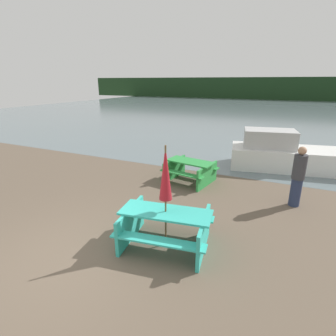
{
  "coord_description": "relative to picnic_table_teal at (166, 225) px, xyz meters",
  "views": [
    {
      "loc": [
        3.61,
        -3.06,
        3.34
      ],
      "look_at": [
        0.46,
        3.71,
        0.85
      ],
      "focal_mm": 28.0,
      "sensor_mm": 36.0,
      "label": 1
    }
  ],
  "objects": [
    {
      "name": "person",
      "position": [
        2.47,
        3.21,
        0.37
      ],
      "size": [
        0.34,
        0.34,
        1.7
      ],
      "color": "#283351",
      "rests_on": "ground_plane"
    },
    {
      "name": "water",
      "position": [
        -1.53,
        29.84,
        -0.48
      ],
      "size": [
        60.0,
        50.0,
        0.0
      ],
      "color": "slate",
      "rests_on": "ground_plane"
    },
    {
      "name": "umbrella_crimson",
      "position": [
        0.0,
        0.0,
        1.13
      ],
      "size": [
        0.26,
        0.26,
        2.19
      ],
      "color": "brown",
      "rests_on": "ground_plane"
    },
    {
      "name": "ground_plane",
      "position": [
        -1.53,
        -1.29,
        -0.48
      ],
      "size": [
        60.0,
        60.0,
        0.0
      ],
      "primitive_type": "plane",
      "color": "brown"
    },
    {
      "name": "boat",
      "position": [
        2.03,
        6.67,
        0.09
      ],
      "size": [
        4.59,
        2.48,
        1.53
      ],
      "rotation": [
        0.0,
        0.0,
        0.19
      ],
      "color": "silver",
      "rests_on": "water"
    },
    {
      "name": "picnic_table_green",
      "position": [
        -0.83,
        3.71,
        -0.03
      ],
      "size": [
        1.78,
        1.62,
        0.74
      ],
      "rotation": [
        0.0,
        0.0,
        -0.16
      ],
      "color": "green",
      "rests_on": "ground_plane"
    },
    {
      "name": "picnic_table_teal",
      "position": [
        0.0,
        0.0,
        0.0
      ],
      "size": [
        2.07,
        1.65,
        0.79
      ],
      "rotation": [
        0.0,
        0.0,
        0.15
      ],
      "color": "#33B7A8",
      "rests_on": "ground_plane"
    },
    {
      "name": "far_treeline",
      "position": [
        -1.53,
        49.84,
        1.52
      ],
      "size": [
        80.0,
        1.6,
        4.0
      ],
      "color": "#193319",
      "rests_on": "water"
    }
  ]
}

